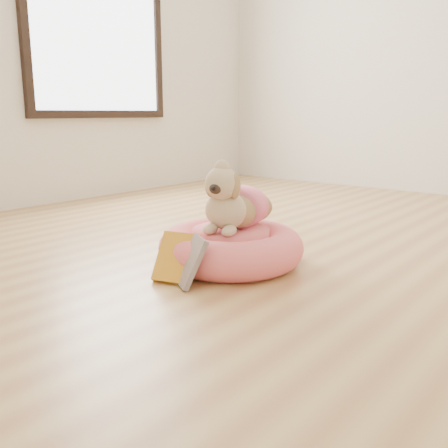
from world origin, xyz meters
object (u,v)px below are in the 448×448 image
Objects in this scene: pet_bed at (231,247)px; book_yellow at (174,257)px; book_white at (191,262)px; dog at (234,193)px.

pet_bed is 0.32m from book_yellow.
book_white is at bearing -80.59° from pet_bed.
book_white is (0.05, -0.34, -0.23)m from dog.
book_white is at bearing -21.22° from book_yellow.
book_yellow is at bearing -99.23° from pet_bed.
dog reaches higher than pet_bed.
book_white is at bearing -96.00° from dog.
dog is 0.41m from book_white.
book_white reaches higher than book_yellow.
book_yellow is (-0.05, -0.31, 0.01)m from pet_bed.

